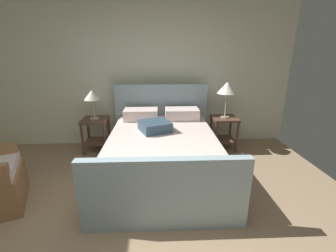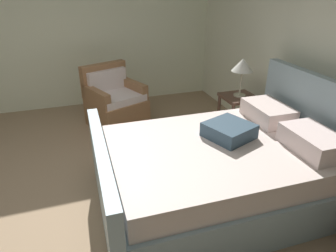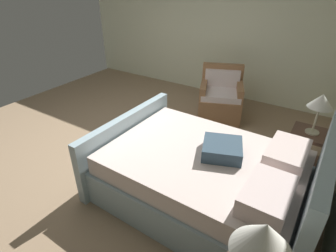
{
  "view_description": "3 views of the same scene",
  "coord_description": "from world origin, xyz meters",
  "px_view_note": "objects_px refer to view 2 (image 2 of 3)",
  "views": [
    {
      "loc": [
        0.24,
        -1.38,
        1.72
      ],
      "look_at": [
        0.41,
        1.3,
        0.83
      ],
      "focal_mm": 24.18,
      "sensor_mm": 36.0,
      "label": 1
    },
    {
      "loc": [
        2.5,
        0.35,
        1.98
      ],
      "look_at": [
        0.22,
        1.11,
        0.82
      ],
      "focal_mm": 31.88,
      "sensor_mm": 36.0,
      "label": 2
    },
    {
      "loc": [
        2.5,
        2.5,
        2.28
      ],
      "look_at": [
        0.29,
        1.08,
        0.79
      ],
      "focal_mm": 28.59,
      "sensor_mm": 36.0,
      "label": 3
    }
  ],
  "objects_px": {
    "armchair": "(115,103)",
    "table_lamp_left": "(243,66)",
    "bed": "(222,168)",
    "nightstand_left": "(238,109)"
  },
  "relations": [
    {
      "from": "nightstand_left",
      "to": "armchair",
      "type": "distance_m",
      "value": 1.81
    },
    {
      "from": "bed",
      "to": "armchair",
      "type": "height_order",
      "value": "bed"
    },
    {
      "from": "bed",
      "to": "nightstand_left",
      "type": "height_order",
      "value": "bed"
    },
    {
      "from": "bed",
      "to": "table_lamp_left",
      "type": "bearing_deg",
      "value": 143.65
    },
    {
      "from": "table_lamp_left",
      "to": "bed",
      "type": "bearing_deg",
      "value": -36.35
    },
    {
      "from": "bed",
      "to": "nightstand_left",
      "type": "relative_size",
      "value": 3.81
    },
    {
      "from": "armchair",
      "to": "table_lamp_left",
      "type": "bearing_deg",
      "value": 59.48
    },
    {
      "from": "table_lamp_left",
      "to": "armchair",
      "type": "bearing_deg",
      "value": -120.52
    },
    {
      "from": "nightstand_left",
      "to": "armchair",
      "type": "bearing_deg",
      "value": -120.52
    },
    {
      "from": "nightstand_left",
      "to": "table_lamp_left",
      "type": "height_order",
      "value": "table_lamp_left"
    }
  ]
}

